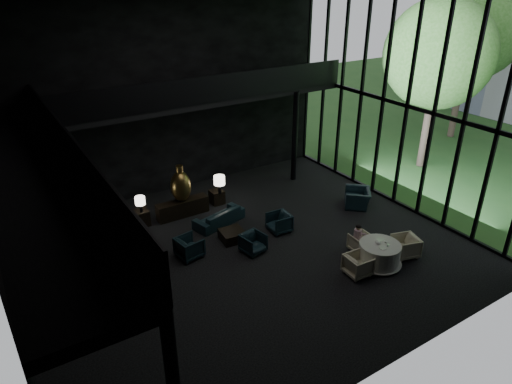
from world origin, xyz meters
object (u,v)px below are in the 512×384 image
side_table_right (217,197)px  window_armchair (358,195)px  lounge_armchair_east (279,222)px  dining_chair_north (361,243)px  table_lamp_right (219,181)px  child (358,232)px  console (183,208)px  lounge_armchair_south (253,243)px  table_lamp_left (140,201)px  side_table_left (141,218)px  sofa (219,215)px  lounge_armchair_west (189,246)px  coffee_table (232,235)px  bronze_urn (181,186)px  dining_chair_east (405,245)px  dining_chair_west (358,264)px  dining_table (379,255)px

side_table_right → window_armchair: 5.66m
lounge_armchair_east → dining_chair_north: lounge_armchair_east is taller
table_lamp_right → child: (2.33, -5.34, -0.37)m
console → window_armchair: 6.93m
lounge_armchair_south → table_lamp_left: bearing=114.9°
console → side_table_left: (-1.60, 0.15, -0.02)m
sofa → dining_chair_north: size_ratio=3.19×
side_table_right → lounge_armchair_west: size_ratio=0.69×
sofa → window_armchair: bearing=148.0°
lounge_armchair_east → table_lamp_left: bearing=-122.9°
table_lamp_right → side_table_left: bearing=176.2°
coffee_table → child: bearing=-41.6°
bronze_urn → lounge_armchair_west: (-0.97, -2.72, -0.86)m
dining_chair_north → dining_chair_east: (1.03, -1.00, 0.09)m
side_table_right → dining_chair_north: (2.44, -5.69, 0.02)m
console → child: 6.69m
dining_chair_north → dining_chair_east: 1.44m
lounge_armchair_south → coffee_table: lounge_armchair_south is taller
side_table_right → lounge_armchair_west: (-2.57, -2.93, 0.12)m
dining_chair_north → child: 0.44m
console → window_armchair: window_armchair is taller
child → side_table_left: bearing=-45.1°
bronze_urn → window_armchair: bronze_urn is taller
dining_chair_north → child: size_ratio=1.09×
table_lamp_right → window_armchair: bearing=-32.4°
side_table_left → side_table_right: (3.20, 0.06, -0.02)m
sofa → lounge_armchair_south: (0.06, -2.30, -0.02)m
lounge_armchair_south → dining_chair_west: bearing=-64.0°
bronze_urn → child: bronze_urn is taller
side_table_right → child: 6.10m
side_table_right → dining_chair_east: size_ratio=0.71×
side_table_right → sofa: sofa is taller
lounge_armchair_south → child: 3.51m
bronze_urn → window_armchair: size_ratio=1.29×
sofa → lounge_armchair_west: bearing=23.2°
bronze_urn → dining_chair_west: bronze_urn is taller
table_lamp_right → window_armchair: (4.65, -2.95, -0.61)m
side_table_right → coffee_table: 2.91m
console → lounge_armchair_south: bearing=-75.2°
window_armchair → dining_chair_west: (-3.23, -3.41, -0.11)m
dining_chair_west → side_table_left: bearing=38.7°
table_lamp_left → window_armchair: 8.43m
side_table_right → dining_table: bearing=-70.2°
table_lamp_right → dining_chair_west: size_ratio=1.00×
table_lamp_right → dining_chair_east: table_lamp_right is taller
table_lamp_left → sofa: bearing=-27.8°
lounge_armchair_west → window_armchair: 7.22m
dining_chair_east → child: child is taller
lounge_armchair_west → child: bearing=-128.0°
side_table_right → dining_table: (2.37, -6.58, 0.04)m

